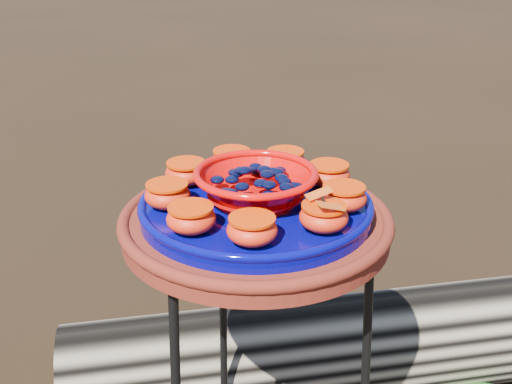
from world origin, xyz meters
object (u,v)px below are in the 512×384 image
object	(u,v)px
terracotta_saucer	(256,225)
red_bowl	(256,187)
cobalt_plate	(256,209)
driftwood_log	(357,347)

from	to	relation	value
terracotta_saucer	red_bowl	distance (m)	0.07
cobalt_plate	driftwood_log	bearing A→B (deg)	37.22
cobalt_plate	driftwood_log	world-z (taller)	cobalt_plate
cobalt_plate	driftwood_log	xyz separation A→B (m)	(0.40, 0.30, -0.61)
red_bowl	cobalt_plate	bearing A→B (deg)	0.00
cobalt_plate	driftwood_log	distance (m)	0.79
cobalt_plate	red_bowl	xyz separation A→B (m)	(0.00, 0.00, 0.04)
terracotta_saucer	cobalt_plate	size ratio (longest dim) A/B	1.17
terracotta_saucer	driftwood_log	size ratio (longest dim) A/B	0.30
terracotta_saucer	red_bowl	xyz separation A→B (m)	(0.00, 0.00, 0.07)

